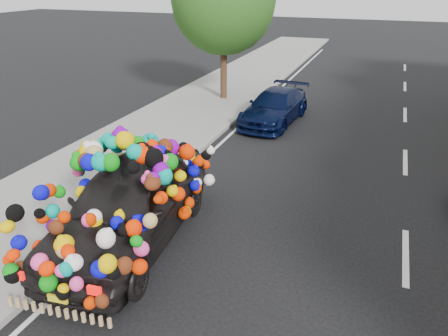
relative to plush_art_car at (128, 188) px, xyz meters
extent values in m
plane|color=black|center=(1.70, 1.35, -1.19)|extent=(100.00, 100.00, 0.00)
cube|color=gray|center=(-2.60, 1.35, -1.13)|extent=(4.00, 60.00, 0.12)
cube|color=gray|center=(-0.65, 1.35, -1.13)|extent=(0.15, 60.00, 0.13)
cylinder|color=#332114|center=(-2.10, 10.85, 0.17)|extent=(0.28, 0.28, 2.73)
sphere|color=#1D4A13|center=(-2.10, 10.85, 2.84)|extent=(4.20, 4.20, 4.20)
imported|color=black|center=(0.00, 0.00, -0.36)|extent=(2.39, 5.03, 1.66)
cube|color=red|center=(-0.45, -2.51, -0.41)|extent=(0.22, 0.08, 0.14)
cube|color=red|center=(0.88, -2.39, -0.41)|extent=(0.22, 0.08, 0.14)
cube|color=yellow|center=(0.22, -2.46, -0.71)|extent=(0.34, 0.07, 0.12)
imported|color=black|center=(0.74, 8.62, -0.61)|extent=(2.00, 4.18, 1.18)
camera|label=1|loc=(4.48, -6.50, 3.84)|focal=35.00mm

